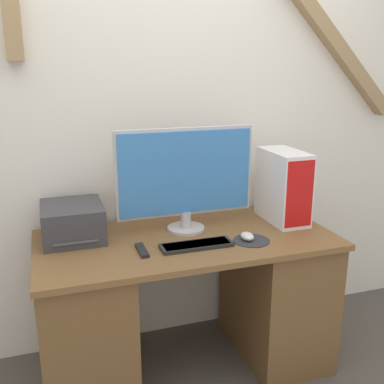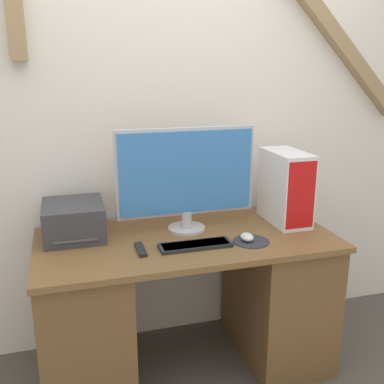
{
  "view_description": "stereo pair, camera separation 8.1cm",
  "coord_description": "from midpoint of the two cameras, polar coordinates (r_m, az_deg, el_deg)",
  "views": [
    {
      "loc": [
        -0.65,
        -1.68,
        1.62
      ],
      "look_at": [
        0.03,
        0.36,
        1.01
      ],
      "focal_mm": 42.0,
      "sensor_mm": 36.0,
      "label": 1
    },
    {
      "loc": [
        -0.57,
        -1.71,
        1.62
      ],
      "look_at": [
        0.03,
        0.36,
        1.01
      ],
      "focal_mm": 42.0,
      "sensor_mm": 36.0,
      "label": 2
    }
  ],
  "objects": [
    {
      "name": "desk",
      "position": [
        2.47,
        0.29,
        -13.77
      ],
      "size": [
        1.51,
        0.72,
        0.77
      ],
      "color": "brown",
      "rests_on": "ground_plane"
    },
    {
      "name": "wall_back",
      "position": [
        2.56,
        -2.27,
        10.03
      ],
      "size": [
        6.4,
        0.13,
        2.7
      ],
      "color": "white",
      "rests_on": "ground_plane"
    },
    {
      "name": "keyboard",
      "position": [
        2.19,
        1.51,
        -6.76
      ],
      "size": [
        0.35,
        0.11,
        0.02
      ],
      "color": "black",
      "rests_on": "desk"
    },
    {
      "name": "computer_tower",
      "position": [
        2.54,
        12.72,
        0.59
      ],
      "size": [
        0.18,
        0.35,
        0.4
      ],
      "color": "white",
      "rests_on": "desk"
    },
    {
      "name": "remote_control",
      "position": [
        2.15,
        -5.46,
        -7.28
      ],
      "size": [
        0.04,
        0.16,
        0.02
      ],
      "color": "black",
      "rests_on": "desk"
    },
    {
      "name": "mousepad",
      "position": [
        2.28,
        8.54,
        -6.23
      ],
      "size": [
        0.18,
        0.18,
        0.0
      ],
      "color": "#2D2D33",
      "rests_on": "desk"
    },
    {
      "name": "mouse",
      "position": [
        2.27,
        8.02,
        -5.69
      ],
      "size": [
        0.06,
        0.09,
        0.04
      ],
      "color": "silver",
      "rests_on": "mousepad"
    },
    {
      "name": "printer",
      "position": [
        2.35,
        -13.84,
        -3.52
      ],
      "size": [
        0.3,
        0.34,
        0.18
      ],
      "color": "#38383D",
      "rests_on": "desk"
    },
    {
      "name": "monitor",
      "position": [
        2.32,
        0.26,
        2.11
      ],
      "size": [
        0.73,
        0.2,
        0.55
      ],
      "color": "#B7B7BC",
      "rests_on": "desk"
    }
  ]
}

